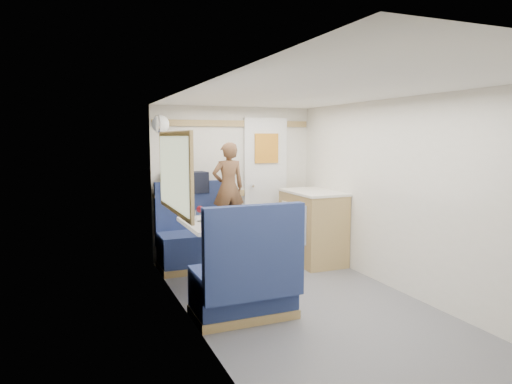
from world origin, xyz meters
name	(u,v)px	position (x,y,z in m)	size (l,w,h in m)	color
floor	(317,313)	(0.00, 0.00, 0.00)	(4.50, 4.50, 0.00)	#515156
ceiling	(321,91)	(0.00, 0.00, 2.00)	(4.50, 4.50, 0.00)	silver
wall_back	(234,182)	(0.00, 2.25, 1.00)	(2.20, 0.02, 2.00)	silver
wall_left	(199,213)	(-1.10, 0.00, 1.00)	(0.02, 4.50, 2.00)	silver
wall_right	(417,199)	(1.10, 0.00, 1.00)	(0.02, 4.50, 2.00)	silver
oak_trim_low	(234,193)	(0.00, 2.23, 0.85)	(2.15, 0.02, 0.08)	olive
oak_trim_high	(234,123)	(0.00, 2.23, 1.78)	(2.15, 0.02, 0.08)	olive
side_window	(174,173)	(-1.08, 1.00, 1.25)	(0.04, 1.30, 0.72)	#A8AF94
rear_door	(266,183)	(0.45, 2.22, 0.97)	(0.62, 0.12, 1.86)	white
dinette_table	(216,236)	(-0.65, 1.00, 0.57)	(0.62, 0.92, 0.72)	white
bench_far	(195,244)	(-0.65, 1.86, 0.30)	(0.90, 0.59, 1.05)	#162048
bench_near	(245,286)	(-0.65, 0.14, 0.30)	(0.90, 0.59, 1.05)	#162048
ledge	(189,194)	(-0.65, 2.12, 0.88)	(0.90, 0.14, 0.04)	olive
dome_light	(160,124)	(-1.04, 1.85, 1.75)	(0.20, 0.20, 0.20)	white
galley_counter	(312,226)	(0.82, 1.55, 0.47)	(0.57, 0.92, 0.92)	olive
person	(228,187)	(-0.27, 1.71, 1.00)	(0.40, 0.26, 1.09)	brown
duffel_bag	(185,183)	(-0.70, 2.12, 1.03)	(0.55, 0.26, 0.26)	black
tray	(225,224)	(-0.61, 0.81, 0.73)	(0.25, 0.33, 0.02)	white
orange_fruit	(232,221)	(-0.56, 0.73, 0.77)	(0.07, 0.07, 0.07)	#DE4D09
cheese_block	(224,222)	(-0.64, 0.77, 0.76)	(0.10, 0.06, 0.04)	#E2D482
wine_glass	(200,210)	(-0.79, 1.09, 0.84)	(0.08, 0.08, 0.17)	white
tumbler_left	(207,220)	(-0.79, 0.81, 0.78)	(0.07, 0.07, 0.12)	white
tumbler_mid	(193,215)	(-0.83, 1.21, 0.77)	(0.07, 0.07, 0.11)	white
beer_glass	(227,213)	(-0.45, 1.21, 0.77)	(0.06, 0.06, 0.10)	#975B16
pepper_grinder	(214,215)	(-0.62, 1.16, 0.77)	(0.04, 0.04, 0.09)	black
salt_grinder	(205,216)	(-0.73, 1.13, 0.76)	(0.03, 0.03, 0.09)	white
bread_loaf	(231,213)	(-0.43, 1.17, 0.77)	(0.13, 0.25, 0.10)	olive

